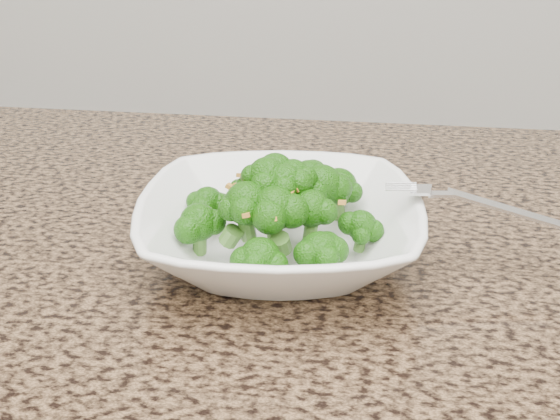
# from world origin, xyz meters

# --- Properties ---
(granite_counter) EXTENTS (1.64, 1.04, 0.03)m
(granite_counter) POSITION_xyz_m (0.00, 0.30, 0.89)
(granite_counter) COLOR brown
(granite_counter) RESTS_ON cabinet
(bowl) EXTENTS (0.28, 0.28, 0.06)m
(bowl) POSITION_xyz_m (0.10, 0.39, 0.93)
(bowl) COLOR white
(bowl) RESTS_ON granite_counter
(broccoli_pile) EXTENTS (0.22, 0.22, 0.06)m
(broccoli_pile) POSITION_xyz_m (0.10, 0.39, 0.99)
(broccoli_pile) COLOR #1E640B
(broccoli_pile) RESTS_ON bowl
(garlic_topping) EXTENTS (0.13, 0.13, 0.01)m
(garlic_topping) POSITION_xyz_m (0.10, 0.39, 1.03)
(garlic_topping) COLOR gold
(garlic_topping) RESTS_ON broccoli_pile
(fork) EXTENTS (0.18, 0.05, 0.01)m
(fork) POSITION_xyz_m (0.24, 0.41, 0.97)
(fork) COLOR silver
(fork) RESTS_ON bowl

